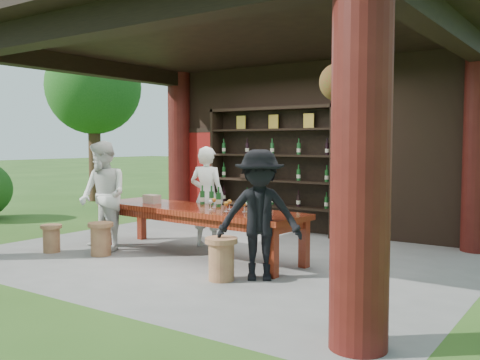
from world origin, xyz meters
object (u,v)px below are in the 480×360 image
Objects in this scene: tasting_table at (196,215)px; stool_near_left at (101,238)px; guest_man at (260,215)px; stool_near_right at (221,258)px; stool_far_left at (51,238)px; host at (207,197)px; guest_woman at (103,196)px; napkin_basket at (152,199)px; wine_shelf at (272,169)px.

stool_near_left is (-1.21, -0.86, -0.37)m from tasting_table.
stool_near_right is at bearing -172.97° from guest_man.
stool_near_left is 0.89m from stool_far_left.
tasting_table is at bearing 103.30° from host.
stool_near_right reaches higher than stool_near_left.
guest_woman is at bearing 170.96° from stool_near_right.
tasting_table is 1.75m from guest_man.
stool_near_left is 2.44m from stool_near_right.
napkin_basket is at bearing 45.70° from stool_far_left.
tasting_table is at bearing 123.74° from guest_man.
stool_near_left is at bearing -107.15° from napkin_basket.
host is at bearing -90.94° from wine_shelf.
tasting_table is at bearing 28.90° from stool_far_left.
host reaches higher than guest_man.
napkin_basket is (-0.94, 0.01, 0.18)m from tasting_table.
stool_far_left is 0.25× the size of guest_woman.
stool_near_left is at bearing -104.84° from wine_shelf.
stool_far_left is at bearing -115.00° from wine_shelf.
guest_woman reaches higher than napkin_basket.
stool_near_left is 0.30× the size of host.
wine_shelf is 1.56× the size of guest_woman.
tasting_table is at bearing 33.05° from guest_woman.
wine_shelf is 5.42× the size of stool_near_left.
stool_near_right is 2.79m from guest_woman.
tasting_table is 2.27× the size of guest_man.
host is 1.01× the size of guest_man.
napkin_basket is (-0.64, -0.65, -0.02)m from host.
guest_woman is (-1.16, -1.22, 0.05)m from host.
guest_man is at bearing -15.25° from napkin_basket.
host is at bearing 111.75° from guest_man.
napkin_basket is (0.27, 0.86, 0.55)m from stool_near_left.
guest_woman is (-1.20, -3.27, -0.34)m from wine_shelf.
wine_shelf is 1.65× the size of host.
guest_woman reaches higher than stool_near_left.
stool_near_right is 0.73m from guest_man.
tasting_table is 0.75m from host.
stool_near_right is at bearing 2.63° from guest_woman.
host is (-0.03, -2.05, -0.38)m from wine_shelf.
guest_woman reaches higher than stool_far_left.
tasting_table is 2.38m from stool_far_left.
stool_far_left is 1.70m from napkin_basket.
stool_near_left is 1.06m from napkin_basket.
stool_near_right is at bearing -68.05° from wine_shelf.
guest_woman is at bearing -132.02° from napkin_basket.
guest_man is (1.90, -1.34, -0.01)m from host.
host reaches higher than stool_near_right.
stool_near_left is 2.87m from guest_man.
napkin_basket is (-0.68, -2.70, -0.40)m from wine_shelf.
tasting_table reaches higher than stool_near_right.
tasting_table is 1.59m from guest_woman.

